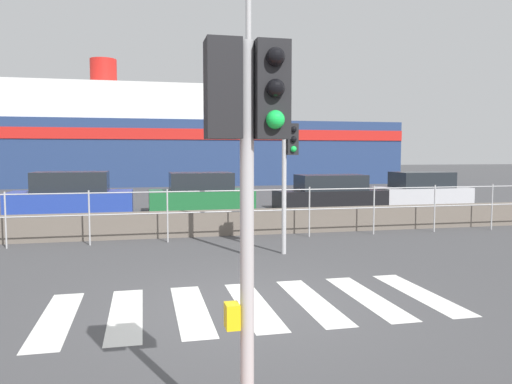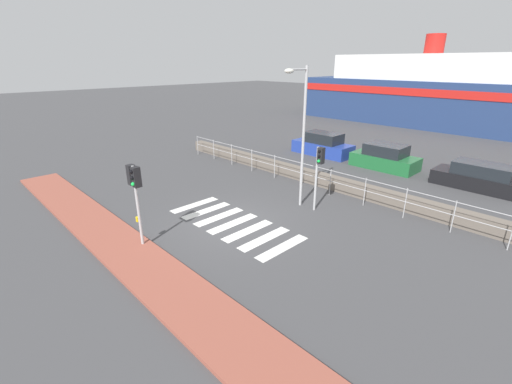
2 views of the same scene
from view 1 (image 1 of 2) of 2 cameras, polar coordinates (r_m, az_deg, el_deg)
The scene contains 12 objects.
ground_plane at distance 7.46m, azimuth -0.59°, elevation -12.83°, with size 160.00×160.00×0.00m, color #424244.
crosswalk at distance 7.46m, azimuth -0.35°, elevation -12.79°, with size 5.85×2.40×0.01m.
seawall at distance 13.56m, azimuth -6.32°, elevation -3.57°, with size 22.65×0.55×0.66m.
harbor_fence at distance 12.64m, azimuth -5.89°, elevation -1.71°, with size 20.42×0.04×1.33m.
traffic_light_near at distance 3.53m, azimuth -1.09°, elevation 6.52°, with size 0.58×0.41×3.00m.
traffic_light_far at distance 10.90m, azimuth 3.79°, elevation 3.83°, with size 0.34×0.32×2.86m.
streetlamp at distance 10.55m, azimuth -0.57°, elevation 12.92°, with size 0.32×1.35×6.04m.
ferry_boat at distance 36.52m, azimuth -11.78°, elevation 5.48°, with size 33.72×6.82×8.69m.
parked_car_blue at distance 19.00m, azimuth -20.33°, elevation -0.51°, with size 4.24×1.73×1.56m.
parked_car_green at distance 18.96m, azimuth -6.31°, elevation -0.35°, with size 3.85×1.88×1.49m.
parked_car_black at distance 20.22m, azimuth 8.51°, elevation -0.24°, with size 4.43×1.70×1.36m.
parked_car_silver at distance 22.01m, azimuth 18.37°, elevation 0.05°, with size 3.84×1.74×1.43m.
Camera 1 is at (-1.51, -6.96, 2.22)m, focal length 35.00 mm.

